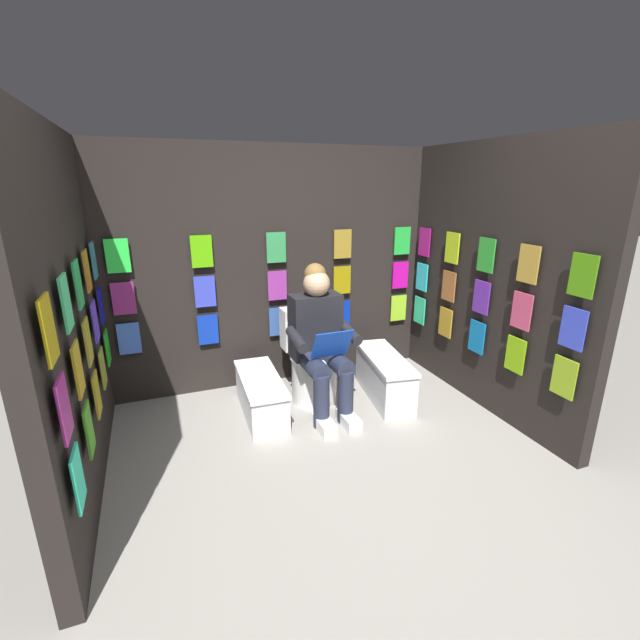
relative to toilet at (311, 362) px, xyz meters
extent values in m
plane|color=gray|center=(0.16, 1.58, -0.33)|extent=(30.00, 30.00, 0.00)
cube|color=black|center=(0.16, -0.50, 0.72)|extent=(2.97, 0.10, 2.10)
cube|color=#4772F1|center=(1.41, -0.41, 0.26)|extent=(0.17, 0.01, 0.26)
cube|color=#0E30B1|center=(0.79, -0.41, 0.26)|extent=(0.17, 0.01, 0.26)
cube|color=#33549C|center=(0.16, -0.41, 0.26)|extent=(0.17, 0.01, 0.26)
cube|color=#0828AB|center=(-0.46, -0.41, 0.26)|extent=(0.17, 0.01, 0.26)
cube|color=#9AD128|center=(-1.09, -0.41, 0.26)|extent=(0.17, 0.01, 0.26)
cube|color=#952774|center=(1.41, -0.41, 0.59)|extent=(0.17, 0.01, 0.26)
cube|color=blue|center=(0.79, -0.41, 0.59)|extent=(0.17, 0.01, 0.26)
cube|color=#943292|center=(0.16, -0.41, 0.59)|extent=(0.17, 0.01, 0.26)
cube|color=#9A840B|center=(-0.46, -0.41, 0.59)|extent=(0.17, 0.01, 0.26)
cube|color=#CD0E98|center=(-1.09, -0.41, 0.59)|extent=(0.17, 0.01, 0.26)
cube|color=#2EF046|center=(1.41, -0.41, 0.93)|extent=(0.17, 0.01, 0.26)
cube|color=#55C00B|center=(0.79, -0.41, 0.93)|extent=(0.17, 0.01, 0.26)
cube|color=#349651|center=(0.16, -0.41, 0.93)|extent=(0.17, 0.01, 0.26)
cube|color=olive|center=(-0.46, -0.41, 0.93)|extent=(0.17, 0.01, 0.26)
cube|color=green|center=(-1.09, -0.41, 0.93)|extent=(0.17, 0.01, 0.26)
cube|color=black|center=(-1.32, 0.57, 0.72)|extent=(0.10, 2.03, 2.10)
cube|color=#2FD5A1|center=(-1.24, -0.26, 0.26)|extent=(0.01, 0.17, 0.26)
cube|color=gold|center=(-1.24, 0.15, 0.26)|extent=(0.01, 0.17, 0.26)
cube|color=#1071BB|center=(-1.24, 0.57, 0.26)|extent=(0.01, 0.17, 0.26)
cube|color=#7BBB10|center=(-1.24, 0.98, 0.26)|extent=(0.01, 0.17, 0.26)
cube|color=#88B11E|center=(-1.24, 1.40, 0.26)|extent=(0.01, 0.17, 0.26)
cube|color=#29DDD6|center=(-1.24, -0.26, 0.59)|extent=(0.01, 0.17, 0.26)
cube|color=#A86533|center=(-1.24, 0.15, 0.59)|extent=(0.01, 0.17, 0.26)
cube|color=#642AA9|center=(-1.24, 0.57, 0.59)|extent=(0.01, 0.17, 0.26)
cube|color=#CC446A|center=(-1.24, 0.98, 0.59)|extent=(0.01, 0.17, 0.26)
cube|color=blue|center=(-1.24, 1.40, 0.59)|extent=(0.01, 0.17, 0.26)
cube|color=#B6137E|center=(-1.24, -0.26, 0.93)|extent=(0.01, 0.17, 0.26)
cube|color=#BBE01E|center=(-1.24, 0.15, 0.93)|extent=(0.01, 0.17, 0.26)
cube|color=green|center=(-1.24, 0.57, 0.93)|extent=(0.01, 0.17, 0.26)
cube|color=#B68E33|center=(-1.24, 0.98, 0.93)|extent=(0.01, 0.17, 0.26)
cube|color=#478D12|center=(-1.24, 1.40, 0.93)|extent=(0.01, 0.17, 0.26)
cube|color=black|center=(1.65, 0.57, 0.72)|extent=(0.10, 2.03, 2.10)
cube|color=#2AEEB7|center=(1.56, 1.40, 0.26)|extent=(0.01, 0.17, 0.26)
cube|color=#3E9B1D|center=(1.56, 0.98, 0.26)|extent=(0.01, 0.17, 0.26)
cube|color=gold|center=(1.56, 0.57, 0.26)|extent=(0.01, 0.17, 0.26)
cube|color=#94A82D|center=(1.56, 0.15, 0.26)|extent=(0.01, 0.17, 0.26)
cube|color=green|center=(1.56, -0.26, 0.26)|extent=(0.01, 0.17, 0.26)
cube|color=#962479|center=(1.56, 1.40, 0.59)|extent=(0.01, 0.17, 0.26)
cube|color=gold|center=(1.56, 0.98, 0.59)|extent=(0.01, 0.17, 0.26)
cube|color=#A69724|center=(1.56, 0.57, 0.59)|extent=(0.01, 0.17, 0.26)
cube|color=#593CF1|center=(1.56, 0.15, 0.59)|extent=(0.01, 0.17, 0.26)
cube|color=#0E13A7|center=(1.56, -0.26, 0.59)|extent=(0.01, 0.17, 0.26)
cube|color=#AF970D|center=(1.56, 1.40, 0.93)|extent=(0.01, 0.17, 0.26)
cube|color=#3FD27D|center=(1.56, 0.98, 0.93)|extent=(0.01, 0.17, 0.26)
cube|color=green|center=(1.56, 0.57, 0.93)|extent=(0.01, 0.17, 0.26)
cube|color=#AF701A|center=(1.56, 0.15, 0.93)|extent=(0.01, 0.17, 0.26)
cube|color=teal|center=(1.56, -0.26, 0.93)|extent=(0.01, 0.17, 0.26)
cylinder|color=white|center=(0.00, 0.08, -0.13)|extent=(0.38, 0.38, 0.40)
cylinder|color=white|center=(0.00, 0.08, 0.09)|extent=(0.41, 0.41, 0.02)
cube|color=white|center=(0.00, -0.18, 0.25)|extent=(0.38, 0.19, 0.36)
cylinder|color=white|center=(0.00, -0.09, 0.25)|extent=(0.39, 0.07, 0.39)
cube|color=black|center=(0.00, 0.11, 0.36)|extent=(0.40, 0.23, 0.52)
sphere|color=tan|center=(0.00, 0.14, 0.71)|extent=(0.21, 0.21, 0.21)
sphere|color=olive|center=(0.00, 0.11, 0.78)|extent=(0.17, 0.17, 0.17)
cylinder|color=#23283D|center=(-0.10, 0.31, 0.11)|extent=(0.16, 0.40, 0.15)
cylinder|color=#23283D|center=(0.10, 0.31, 0.11)|extent=(0.16, 0.40, 0.15)
cylinder|color=#23283D|center=(-0.11, 0.49, -0.11)|extent=(0.12, 0.12, 0.42)
cylinder|color=#23283D|center=(0.09, 0.49, -0.11)|extent=(0.12, 0.12, 0.42)
cube|color=white|center=(-0.11, 0.55, -0.28)|extent=(0.11, 0.26, 0.09)
cube|color=white|center=(0.09, 0.55, -0.28)|extent=(0.11, 0.26, 0.09)
cylinder|color=black|center=(-0.22, 0.28, 0.33)|extent=(0.09, 0.31, 0.13)
cylinder|color=black|center=(0.22, 0.29, 0.33)|extent=(0.09, 0.31, 0.13)
cube|color=blue|center=(-0.01, 0.45, 0.32)|extent=(0.30, 0.13, 0.23)
cube|color=silver|center=(0.47, 0.13, -0.18)|extent=(0.31, 0.79, 0.29)
cube|color=white|center=(0.47, 0.13, -0.02)|extent=(0.33, 0.82, 0.03)
cube|color=silver|center=(-0.59, 0.23, -0.15)|extent=(0.39, 0.83, 0.35)
cube|color=white|center=(-0.59, 0.23, 0.04)|extent=(0.41, 0.86, 0.03)
camera|label=1|loc=(1.16, 3.22, 1.46)|focal=24.42mm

